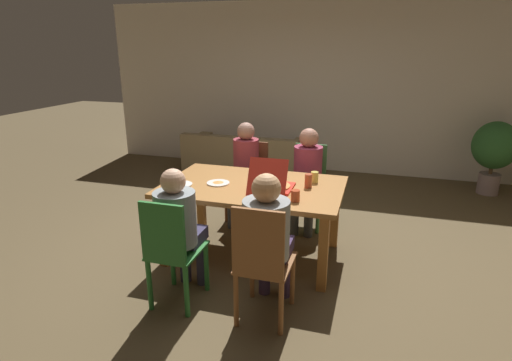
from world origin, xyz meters
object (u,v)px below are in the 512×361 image
at_px(chair_0, 308,182).
at_px(drinking_glass_1, 295,196).
at_px(chair_1, 248,177).
at_px(person_3, 268,232).
at_px(dining_table, 253,194).
at_px(chair_2, 172,250).
at_px(drinking_glass_0, 273,171).
at_px(plate_1, 181,184).
at_px(drinking_glass_2, 308,181).
at_px(person_1, 244,165).
at_px(chair_3, 262,261).
at_px(couch, 245,159).
at_px(potted_plant, 495,149).
at_px(person_2, 179,223).
at_px(drinking_glass_3, 315,177).
at_px(plate_0, 218,183).
at_px(pizza_box_0, 273,185).
at_px(person_0, 307,171).

distance_m(chair_0, drinking_glass_1, 1.34).
height_order(chair_1, person_3, person_3).
bearing_deg(dining_table, chair_2, -109.49).
bearing_deg(drinking_glass_0, plate_1, -146.03).
bearing_deg(drinking_glass_2, dining_table, -171.95).
xyz_separation_m(chair_1, person_1, (0.00, -0.15, 0.19)).
relative_size(chair_0, person_1, 0.79).
distance_m(chair_3, drinking_glass_2, 1.14).
distance_m(drinking_glass_1, drinking_glass_2, 0.40).
bearing_deg(drinking_glass_0, couch, 114.67).
bearing_deg(potted_plant, person_2, -130.23).
bearing_deg(drinking_glass_0, person_2, -111.79).
bearing_deg(drinking_glass_3, drinking_glass_2, -101.35).
xyz_separation_m(chair_2, plate_0, (0.02, 0.95, 0.26)).
height_order(pizza_box_0, drinking_glass_1, pizza_box_0).
relative_size(chair_2, person_2, 0.82).
height_order(chair_2, pizza_box_0, pizza_box_0).
height_order(person_0, drinking_glass_3, person_0).
bearing_deg(drinking_glass_1, dining_table, 146.01).
height_order(pizza_box_0, drinking_glass_2, pizza_box_0).
bearing_deg(pizza_box_0, chair_1, 118.40).
bearing_deg(chair_1, person_0, -11.06).
bearing_deg(chair_3, drinking_glass_1, 81.82).
bearing_deg(dining_table, person_1, 113.57).
xyz_separation_m(chair_2, drinking_glass_1, (0.84, 0.69, 0.30)).
bearing_deg(chair_2, person_0, 68.12).
distance_m(person_0, chair_2, 2.00).
bearing_deg(pizza_box_0, person_0, 80.09).
bearing_deg(chair_0, plate_1, -131.43).
bearing_deg(plate_0, drinking_glass_1, -17.64).
distance_m(dining_table, couch, 2.82).
relative_size(person_1, chair_3, 1.22).
xyz_separation_m(chair_2, pizza_box_0, (0.58, 0.92, 0.30)).
height_order(chair_0, drinking_glass_3, chair_0).
height_order(chair_2, drinking_glass_1, chair_2).
bearing_deg(chair_1, drinking_glass_0, -54.14).
bearing_deg(plate_1, person_3, -32.18).
bearing_deg(drinking_glass_3, person_2, -129.56).
bearing_deg(drinking_glass_1, chair_1, 122.91).
height_order(chair_1, drinking_glass_2, chair_1).
relative_size(couch, potted_plant, 1.82).
height_order(drinking_glass_0, couch, drinking_glass_0).
relative_size(drinking_glass_1, drinking_glass_3, 0.93).
height_order(person_2, chair_3, person_2).
relative_size(chair_3, plate_1, 4.53).
relative_size(chair_1, pizza_box_0, 1.86).
xyz_separation_m(plate_1, drinking_glass_2, (1.19, 0.28, 0.06)).
xyz_separation_m(chair_3, drinking_glass_3, (0.18, 1.26, 0.28)).
xyz_separation_m(drinking_glass_1, couch, (-1.43, 2.95, -0.55)).
bearing_deg(drinking_glass_1, person_0, 94.93).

